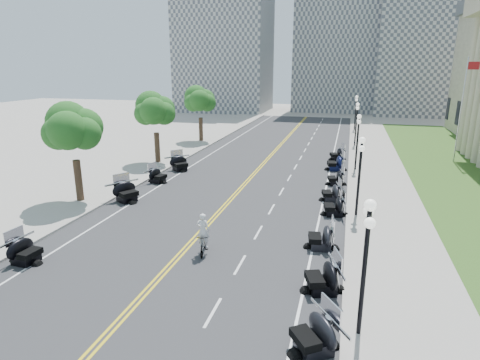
% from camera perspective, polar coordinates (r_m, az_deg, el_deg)
% --- Properties ---
extents(ground, '(160.00, 160.00, 0.00)m').
position_cam_1_polar(ground, '(23.96, -4.92, -6.66)').
color(ground, gray).
extents(road, '(16.00, 90.00, 0.01)m').
position_cam_1_polar(road, '(33.00, 1.01, -0.22)').
color(road, '#333335').
rests_on(road, ground).
extents(centerline_yellow_a, '(0.12, 90.00, 0.00)m').
position_cam_1_polar(centerline_yellow_a, '(33.03, 0.80, -0.19)').
color(centerline_yellow_a, yellow).
rests_on(centerline_yellow_a, road).
extents(centerline_yellow_b, '(0.12, 90.00, 0.00)m').
position_cam_1_polar(centerline_yellow_b, '(32.97, 1.21, -0.22)').
color(centerline_yellow_b, yellow).
rests_on(centerline_yellow_b, road).
extents(edge_line_north, '(0.12, 90.00, 0.00)m').
position_cam_1_polar(edge_line_north, '(32.10, 12.15, -1.03)').
color(edge_line_north, white).
rests_on(edge_line_north, road).
extents(edge_line_south, '(0.12, 90.00, 0.00)m').
position_cam_1_polar(edge_line_south, '(35.06, -9.19, 0.56)').
color(edge_line_south, white).
rests_on(edge_line_south, road).
extents(lane_dash_4, '(0.12, 2.00, 0.00)m').
position_cam_1_polar(lane_dash_4, '(16.34, -3.87, -18.25)').
color(lane_dash_4, white).
rests_on(lane_dash_4, road).
extents(lane_dash_5, '(0.12, 2.00, 0.00)m').
position_cam_1_polar(lane_dash_5, '(19.62, -0.00, -11.94)').
color(lane_dash_5, white).
rests_on(lane_dash_5, road).
extents(lane_dash_6, '(0.12, 2.00, 0.00)m').
position_cam_1_polar(lane_dash_6, '(23.13, 2.62, -7.45)').
color(lane_dash_6, white).
rests_on(lane_dash_6, road).
extents(lane_dash_7, '(0.12, 2.00, 0.00)m').
position_cam_1_polar(lane_dash_7, '(26.77, 4.50, -4.15)').
color(lane_dash_7, white).
rests_on(lane_dash_7, road).
extents(lane_dash_8, '(0.12, 2.00, 0.00)m').
position_cam_1_polar(lane_dash_8, '(30.51, 5.92, -1.65)').
color(lane_dash_8, white).
rests_on(lane_dash_8, road).
extents(lane_dash_9, '(0.12, 2.00, 0.00)m').
position_cam_1_polar(lane_dash_9, '(34.30, 7.02, 0.31)').
color(lane_dash_9, white).
rests_on(lane_dash_9, road).
extents(lane_dash_10, '(0.12, 2.00, 0.00)m').
position_cam_1_polar(lane_dash_10, '(38.14, 7.90, 1.87)').
color(lane_dash_10, white).
rests_on(lane_dash_10, road).
extents(lane_dash_11, '(0.12, 2.00, 0.00)m').
position_cam_1_polar(lane_dash_11, '(42.00, 8.62, 3.14)').
color(lane_dash_11, white).
rests_on(lane_dash_11, road).
extents(lane_dash_12, '(0.12, 2.00, 0.00)m').
position_cam_1_polar(lane_dash_12, '(45.89, 9.22, 4.20)').
color(lane_dash_12, white).
rests_on(lane_dash_12, road).
extents(lane_dash_13, '(0.12, 2.00, 0.00)m').
position_cam_1_polar(lane_dash_13, '(49.80, 9.73, 5.10)').
color(lane_dash_13, white).
rests_on(lane_dash_13, road).
extents(lane_dash_14, '(0.12, 2.00, 0.00)m').
position_cam_1_polar(lane_dash_14, '(53.72, 10.16, 5.86)').
color(lane_dash_14, white).
rests_on(lane_dash_14, road).
extents(lane_dash_15, '(0.12, 2.00, 0.00)m').
position_cam_1_polar(lane_dash_15, '(57.65, 10.54, 6.52)').
color(lane_dash_15, white).
rests_on(lane_dash_15, road).
extents(lane_dash_16, '(0.12, 2.00, 0.00)m').
position_cam_1_polar(lane_dash_16, '(61.59, 10.87, 7.09)').
color(lane_dash_16, white).
rests_on(lane_dash_16, road).
extents(lane_dash_17, '(0.12, 2.00, 0.00)m').
position_cam_1_polar(lane_dash_17, '(65.54, 11.16, 7.60)').
color(lane_dash_17, white).
rests_on(lane_dash_17, road).
extents(lane_dash_18, '(0.12, 2.00, 0.00)m').
position_cam_1_polar(lane_dash_18, '(69.49, 11.42, 8.04)').
color(lane_dash_18, white).
rests_on(lane_dash_18, road).
extents(lane_dash_19, '(0.12, 2.00, 0.00)m').
position_cam_1_polar(lane_dash_19, '(73.45, 11.65, 8.44)').
color(lane_dash_19, white).
rests_on(lane_dash_19, road).
extents(sidewalk_north, '(5.00, 90.00, 0.15)m').
position_cam_1_polar(sidewalk_north, '(32.18, 19.45, -1.45)').
color(sidewalk_north, '#9E9991').
rests_on(sidewalk_north, ground).
extents(sidewalk_south, '(5.00, 90.00, 0.15)m').
position_cam_1_polar(sidewalk_south, '(36.89, -15.01, 1.09)').
color(sidewalk_south, '#9E9991').
rests_on(sidewalk_south, ground).
extents(lawn, '(9.00, 60.00, 0.10)m').
position_cam_1_polar(lawn, '(40.98, 28.52, 1.09)').
color(lawn, '#356023').
rests_on(lawn, ground).
extents(distant_block_a, '(18.00, 14.00, 26.00)m').
position_cam_1_polar(distant_block_a, '(86.73, -2.21, 18.45)').
color(distant_block_a, gray).
rests_on(distant_block_a, ground).
extents(distant_block_b, '(16.00, 12.00, 30.00)m').
position_cam_1_polar(distant_block_b, '(89.01, 13.51, 19.27)').
color(distant_block_b, gray).
rests_on(distant_block_b, ground).
extents(distant_block_c, '(20.00, 14.00, 22.00)m').
position_cam_1_polar(distant_block_c, '(86.93, 25.64, 15.64)').
color(distant_block_c, gray).
rests_on(distant_block_c, ground).
extents(street_lamp_1, '(0.50, 1.20, 4.90)m').
position_cam_1_polar(street_lamp_1, '(14.36, 17.25, -12.13)').
color(street_lamp_1, black).
rests_on(street_lamp_1, sidewalk_north).
extents(street_lamp_2, '(0.50, 1.20, 4.90)m').
position_cam_1_polar(street_lamp_2, '(25.61, 16.58, 0.36)').
color(street_lamp_2, black).
rests_on(street_lamp_2, sidewalk_north).
extents(street_lamp_3, '(0.50, 1.20, 4.90)m').
position_cam_1_polar(street_lamp_3, '(37.33, 16.32, 5.14)').
color(street_lamp_3, black).
rests_on(street_lamp_3, sidewalk_north).
extents(street_lamp_4, '(0.50, 1.20, 4.90)m').
position_cam_1_polar(street_lamp_4, '(49.19, 16.19, 7.62)').
color(street_lamp_4, black).
rests_on(street_lamp_4, sidewalk_north).
extents(street_lamp_5, '(0.50, 1.20, 4.90)m').
position_cam_1_polar(street_lamp_5, '(61.10, 16.11, 9.14)').
color(street_lamp_5, black).
rests_on(street_lamp_5, sidewalk_north).
extents(flagpole, '(1.10, 0.20, 10.00)m').
position_cam_1_polar(flagpole, '(44.15, 28.89, 8.55)').
color(flagpole, silver).
rests_on(flagpole, ground).
extents(tree_2, '(4.80, 4.80, 9.20)m').
position_cam_1_polar(tree_2, '(29.18, -22.63, 5.98)').
color(tree_2, '#235619').
rests_on(tree_2, sidewalk_south).
extents(tree_3, '(4.80, 4.80, 9.20)m').
position_cam_1_polar(tree_3, '(39.26, -11.95, 9.11)').
color(tree_3, '#235619').
rests_on(tree_3, sidewalk_south).
extents(tree_4, '(4.80, 4.80, 9.20)m').
position_cam_1_polar(tree_4, '(50.19, -5.68, 10.79)').
color(tree_4, '#235619').
rests_on(tree_4, sidewalk_south).
extents(motorcycle_n_3, '(2.86, 2.86, 1.43)m').
position_cam_1_polar(motorcycle_n_3, '(14.33, 10.49, -20.59)').
color(motorcycle_n_3, black).
rests_on(motorcycle_n_3, road).
extents(motorcycle_n_4, '(2.63, 2.63, 1.46)m').
position_cam_1_polar(motorcycle_n_4, '(17.55, 11.67, -13.23)').
color(motorcycle_n_4, black).
rests_on(motorcycle_n_4, road).
extents(motorcycle_n_5, '(2.25, 2.25, 1.40)m').
position_cam_1_polar(motorcycle_n_5, '(21.37, 11.46, -7.80)').
color(motorcycle_n_5, black).
rests_on(motorcycle_n_5, road).
extents(motorcycle_n_6, '(2.23, 2.23, 1.36)m').
position_cam_1_polar(motorcycle_n_6, '(26.12, 13.27, -3.51)').
color(motorcycle_n_6, black).
rests_on(motorcycle_n_6, road).
extents(motorcycle_n_7, '(2.28, 2.28, 1.34)m').
position_cam_1_polar(motorcycle_n_7, '(28.87, 12.87, -1.63)').
color(motorcycle_n_7, black).
rests_on(motorcycle_n_7, road).
extents(motorcycle_n_8, '(2.18, 2.18, 1.29)m').
position_cam_1_polar(motorcycle_n_8, '(32.81, 13.47, 0.40)').
color(motorcycle_n_8, black).
rests_on(motorcycle_n_8, road).
extents(motorcycle_n_9, '(2.52, 2.52, 1.53)m').
position_cam_1_polar(motorcycle_n_9, '(37.42, 13.43, 2.50)').
color(motorcycle_n_9, black).
rests_on(motorcycle_n_9, road).
extents(motorcycle_n_10, '(2.53, 2.53, 1.38)m').
position_cam_1_polar(motorcycle_n_10, '(41.60, 13.66, 3.70)').
color(motorcycle_n_10, black).
rests_on(motorcycle_n_10, road).
extents(motorcycle_s_4, '(2.08, 2.08, 1.36)m').
position_cam_1_polar(motorcycle_s_4, '(22.08, -28.28, -8.74)').
color(motorcycle_s_4, black).
rests_on(motorcycle_s_4, road).
extents(motorcycle_s_6, '(3.04, 3.04, 1.55)m').
position_cam_1_polar(motorcycle_s_6, '(29.12, -15.86, -1.48)').
color(motorcycle_s_6, black).
rests_on(motorcycle_s_6, road).
extents(motorcycle_s_7, '(2.18, 2.18, 1.30)m').
position_cam_1_polar(motorcycle_s_7, '(33.24, -11.63, 0.73)').
color(motorcycle_s_7, black).
rests_on(motorcycle_s_7, road).
extents(motorcycle_s_8, '(2.97, 2.97, 1.47)m').
position_cam_1_polar(motorcycle_s_8, '(36.73, -8.58, 2.46)').
color(motorcycle_s_8, black).
rests_on(motorcycle_s_8, road).
extents(bicycle, '(0.90, 1.93, 1.12)m').
position_cam_1_polar(bicycle, '(20.55, -5.23, -8.95)').
color(bicycle, '#A51414').
rests_on(bicycle, road).
extents(cyclist_rider, '(0.66, 0.43, 1.81)m').
position_cam_1_polar(cyclist_rider, '(19.98, -5.33, -5.14)').
color(cyclist_rider, silver).
rests_on(cyclist_rider, bicycle).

